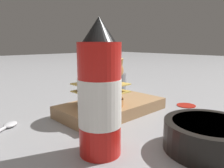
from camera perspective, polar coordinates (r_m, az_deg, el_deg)
ground_plane at (r=0.62m, az=-2.88°, el=-7.24°), size 6.00×6.00×0.00m
serving_board at (r=0.60m, az=-0.00°, el=-6.12°), size 0.29×0.16×0.03m
burger at (r=0.55m, az=-3.02°, el=0.72°), size 0.12×0.12×0.13m
ketchup_bottle at (r=0.37m, az=-3.24°, el=-3.07°), size 0.07×0.07×0.23m
fries_basket at (r=0.88m, az=0.54°, el=0.84°), size 0.10×0.10×0.13m
side_bowl at (r=0.43m, az=24.08°, el=-12.18°), size 0.16×0.16×0.05m
spoon at (r=0.54m, az=-26.79°, el=-10.48°), size 0.14×0.11×0.01m
ketchup_puddle at (r=0.71m, az=18.82°, el=-5.25°), size 0.06×0.06×0.00m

